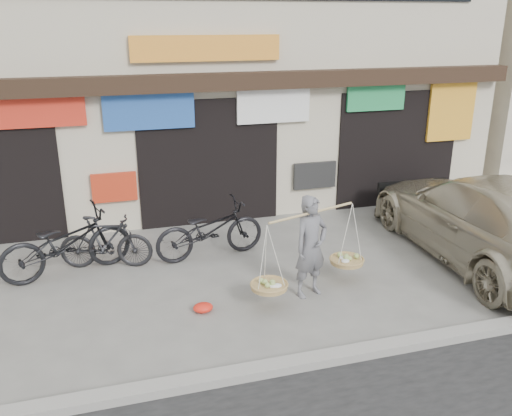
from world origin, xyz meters
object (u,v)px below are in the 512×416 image
object	(u,v)px
bike_1	(106,242)
suv	(486,218)
bike_0	(66,243)
street_vendor	(311,250)
bike_2	(210,230)

from	to	relation	value
bike_1	suv	size ratio (longest dim) A/B	0.29
bike_0	bike_1	bearing A→B (deg)	-98.56
street_vendor	bike_0	xyz separation A→B (m)	(-3.78, 1.87, -0.19)
bike_0	bike_1	world-z (taller)	bike_0
bike_0	bike_2	xyz separation A→B (m)	(2.54, 0.03, -0.05)
street_vendor	bike_2	bearing A→B (deg)	105.31
bike_1	suv	bearing A→B (deg)	-89.33
bike_0	bike_2	size ratio (longest dim) A/B	1.09
street_vendor	bike_2	xyz separation A→B (m)	(-1.25, 1.90, -0.23)
suv	bike_2	bearing A→B (deg)	-14.80
street_vendor	suv	distance (m)	3.62
street_vendor	bike_0	bearing A→B (deg)	135.70
bike_2	suv	size ratio (longest dim) A/B	0.37
suv	bike_0	bearing A→B (deg)	-8.87
bike_2	suv	distance (m)	5.07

